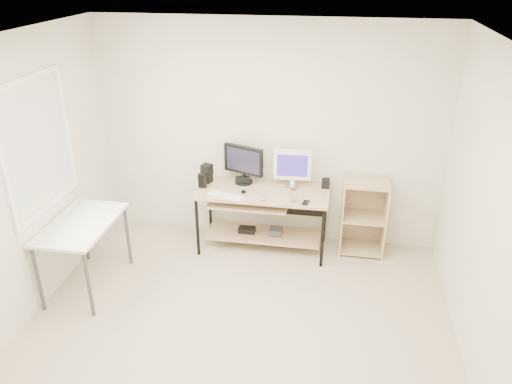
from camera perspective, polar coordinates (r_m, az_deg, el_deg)
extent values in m
cube|color=#BBA98F|center=(4.72, -2.57, -16.84)|extent=(4.00, 4.00, 0.01)
cube|color=white|center=(3.53, -3.42, 16.24)|extent=(4.00, 4.00, 0.01)
cube|color=beige|center=(5.77, 1.38, 6.56)|extent=(4.00, 0.01, 2.60)
cube|color=beige|center=(4.78, -27.05, -0.51)|extent=(0.01, 4.00, 2.60)
cube|color=beige|center=(4.06, 25.90, -4.74)|extent=(0.01, 4.00, 2.60)
cube|color=white|center=(5.13, -23.69, 4.88)|extent=(0.01, 1.00, 1.20)
cube|color=tan|center=(5.67, 0.80, 0.03)|extent=(1.50, 0.65, 0.03)
cube|color=tan|center=(5.69, -0.78, -1.12)|extent=(0.90, 0.49, 0.02)
cube|color=tan|center=(5.98, 0.84, -4.83)|extent=(1.35, 0.46, 0.02)
cube|color=black|center=(5.70, -1.27, -0.94)|extent=(0.33, 0.22, 0.01)
cylinder|color=black|center=(5.61, 1.14, -1.36)|extent=(0.14, 0.01, 0.01)
cube|color=#3E3E40|center=(5.94, 2.28, -4.54)|extent=(0.15, 0.15, 0.08)
cube|color=black|center=(5.99, -1.05, -4.34)|extent=(0.20, 0.12, 0.06)
cylinder|color=black|center=(5.74, -6.72, -4.05)|extent=(0.04, 0.04, 0.72)
cylinder|color=black|center=(6.22, -5.28, -1.50)|extent=(0.04, 0.04, 0.72)
cylinder|color=black|center=(5.54, 7.61, -5.27)|extent=(0.04, 0.04, 0.72)
cylinder|color=black|center=(6.03, 7.89, -2.54)|extent=(0.04, 0.04, 0.72)
cube|color=white|center=(5.29, -19.41, -3.48)|extent=(0.60, 1.00, 0.03)
cylinder|color=#3E3E40|center=(5.28, -23.64, -9.11)|extent=(0.04, 0.04, 0.72)
cylinder|color=#3E3E40|center=(5.94, -19.07, -4.31)|extent=(0.04, 0.04, 0.72)
cylinder|color=#3E3E40|center=(5.03, -18.57, -10.01)|extent=(0.04, 0.04, 0.72)
cylinder|color=#3E3E40|center=(5.72, -14.45, -4.86)|extent=(0.04, 0.04, 0.72)
cube|color=tan|center=(5.85, 9.82, -2.63)|extent=(0.02, 0.40, 0.90)
cube|color=tan|center=(5.88, 14.50, -2.96)|extent=(0.02, 0.40, 0.90)
cube|color=tan|center=(6.03, 12.13, -1.95)|extent=(0.50, 0.02, 0.90)
cube|color=tan|center=(6.06, 11.81, -6.21)|extent=(0.46, 0.38, 0.02)
cube|color=tan|center=(5.86, 12.17, -2.80)|extent=(0.46, 0.38, 0.02)
cube|color=tan|center=(5.67, 12.56, 1.03)|extent=(0.46, 0.38, 0.02)
cylinder|color=black|center=(5.85, -1.41, 1.15)|extent=(0.21, 0.21, 0.02)
cylinder|color=black|center=(5.82, -1.41, 1.71)|extent=(0.05, 0.05, 0.10)
cube|color=black|center=(5.74, -1.44, 3.70)|extent=(0.48, 0.23, 0.33)
cube|color=black|center=(5.71, -1.49, 3.59)|extent=(0.40, 0.16, 0.27)
cube|color=silver|center=(5.76, 4.11, 0.64)|extent=(0.15, 0.14, 0.01)
cylinder|color=silver|center=(5.74, 4.12, 1.08)|extent=(0.04, 0.04, 0.09)
cube|color=white|center=(5.65, 4.19, 3.12)|extent=(0.43, 0.07, 0.36)
cube|color=#34208E|center=(5.63, 4.17, 3.03)|extent=(0.36, 0.03, 0.29)
cube|color=white|center=(5.54, -3.46, -0.39)|extent=(0.43, 0.24, 0.01)
ellipsoid|color=#AEAEB3|center=(5.44, 0.83, -0.70)|extent=(0.09, 0.12, 0.04)
cube|color=black|center=(5.82, -1.52, 1.37)|extent=(0.18, 0.11, 0.08)
cube|color=black|center=(5.88, -5.59, 1.55)|extent=(0.13, 0.13, 0.09)
cube|color=black|center=(5.84, -5.64, 2.54)|extent=(0.14, 0.14, 0.13)
cube|color=black|center=(5.77, 7.97, 0.99)|extent=(0.09, 0.09, 0.11)
cube|color=black|center=(5.73, -6.15, 1.30)|extent=(0.09, 0.07, 0.17)
cylinder|color=black|center=(5.60, -1.44, 0.01)|extent=(0.07, 0.07, 0.02)
cube|color=black|center=(5.40, 5.72, -1.21)|extent=(0.08, 0.13, 0.01)
cylinder|color=#A06C48|center=(5.42, 4.25, -1.08)|extent=(0.11, 0.11, 0.01)
cylinder|color=white|center=(5.39, 4.28, -0.38)|extent=(0.09, 0.09, 0.14)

